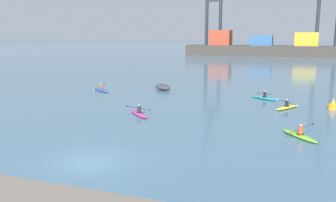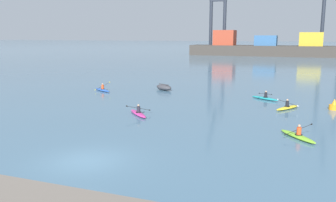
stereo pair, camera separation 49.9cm
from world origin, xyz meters
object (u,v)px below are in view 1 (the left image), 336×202
Objects in this scene: kayak_magenta at (139,113)px; kayak_teal at (264,98)px; gantry_crane_west at (213,9)px; capsized_dinghy at (163,87)px; kayak_lime at (299,135)px; kayak_blue at (101,90)px; container_barge at (261,48)px; kayak_yellow at (287,107)px; channel_buoy at (333,105)px.

kayak_teal is at bearing 50.27° from kayak_magenta.
gantry_crane_west is 12.20× the size of capsized_dinghy.
kayak_lime reaches higher than capsized_dinghy.
kayak_blue reaches higher than kayak_teal.
container_barge reaches higher than capsized_dinghy.
capsized_dinghy is (-4.79, -80.73, -2.36)m from container_barge.
kayak_yellow is 1.07× the size of kayak_lime.
container_barge is at bearing 86.60° from capsized_dinghy.
capsized_dinghy is 0.87× the size of kayak_yellow.
channel_buoy is 0.31× the size of kayak_yellow.
kayak_magenta is at bearing -149.43° from kayak_yellow.
channel_buoy is at bearing 74.26° from kayak_lime.
gantry_crane_west reaches higher than capsized_dinghy.
container_barge is 84.84m from kayak_blue.
container_barge is at bearing 96.52° from kayak_yellow.
kayak_yellow is at bearing -9.19° from kayak_blue.
gantry_crane_west is 10.71× the size of kayak_teal.
kayak_teal is at bearing 153.89° from channel_buoy.
kayak_yellow and kayak_magenta have the same top height.
capsized_dinghy is 0.87× the size of kayak_blue.
container_barge is at bearing 95.22° from kayak_teal.
kayak_yellow is 21.85m from kayak_blue.
capsized_dinghy is 0.98× the size of kayak_magenta.
channel_buoy is at bearing -5.05° from kayak_blue.
kayak_teal is 14.79m from kayak_magenta.
kayak_lime is (3.35, -13.95, 0.00)m from kayak_teal.
container_barge is 17.74× the size of capsized_dinghy.
channel_buoy is (13.99, -86.26, -2.35)m from container_barge.
container_barge is at bearing 96.43° from kayak_lime.
capsized_dinghy is at bearing 163.60° from channel_buoy.
kayak_magenta is (-15.85, -8.24, -0.19)m from channel_buoy.
kayak_lime is (28.88, -105.48, -15.76)m from gantry_crane_west.
gantry_crane_west is 93.95m from kayak_blue.
kayak_lime is 26.03m from kayak_blue.
kayak_yellow is (-3.99, -1.23, -0.19)m from channel_buoy.
kayak_blue is at bearing -97.84° from container_barge.
kayak_lime is at bearing -84.39° from kayak_yellow.
container_barge is at bearing 99.21° from channel_buoy.
kayak_lime is at bearing -30.15° from kayak_blue.
kayak_yellow is at bearing -73.76° from gantry_crane_west.
kayak_blue is at bearing -154.23° from capsized_dinghy.
container_barge reaches higher than kayak_teal.
kayak_teal is 4.99m from kayak_yellow.
kayak_yellow is (27.94, -95.89, -15.76)m from gantry_crane_west.
kayak_magenta is at bearing -129.73° from kayak_teal.
gantry_crane_west is 101.11m from channel_buoy.
container_barge is at bearing -25.08° from gantry_crane_west.
gantry_crane_west is at bearing 108.64° from channel_buoy.
gantry_crane_west reaches higher than kayak_magenta.
gantry_crane_west reaches higher than channel_buoy.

